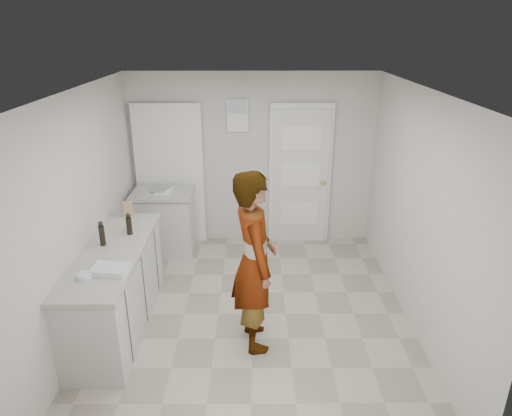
{
  "coord_description": "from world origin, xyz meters",
  "views": [
    {
      "loc": [
        0.03,
        -4.39,
        3.08
      ],
      "look_at": [
        0.05,
        0.4,
        1.15
      ],
      "focal_mm": 32.0,
      "sensor_mm": 36.0,
      "label": 1
    }
  ],
  "objects_px": {
    "egg_bowl": "(85,276)",
    "oil_cruet_a": "(129,224)",
    "person": "(254,262)",
    "cake_mix_box": "(128,209)",
    "spice_jar": "(129,227)",
    "baking_dish": "(110,270)",
    "oil_cruet_b": "(102,234)"
  },
  "relations": [
    {
      "from": "egg_bowl",
      "to": "oil_cruet_a",
      "type": "bearing_deg",
      "value": 79.89
    },
    {
      "from": "person",
      "to": "oil_cruet_a",
      "type": "bearing_deg",
      "value": 53.03
    },
    {
      "from": "cake_mix_box",
      "to": "spice_jar",
      "type": "height_order",
      "value": "cake_mix_box"
    },
    {
      "from": "person",
      "to": "baking_dish",
      "type": "distance_m",
      "value": 1.36
    },
    {
      "from": "person",
      "to": "spice_jar",
      "type": "xyz_separation_m",
      "value": [
        -1.41,
        0.76,
        0.03
      ]
    },
    {
      "from": "oil_cruet_a",
      "to": "cake_mix_box",
      "type": "bearing_deg",
      "value": 106.17
    },
    {
      "from": "cake_mix_box",
      "to": "oil_cruet_b",
      "type": "relative_size",
      "value": 0.69
    },
    {
      "from": "oil_cruet_a",
      "to": "baking_dish",
      "type": "distance_m",
      "value": 0.85
    },
    {
      "from": "cake_mix_box",
      "to": "baking_dish",
      "type": "distance_m",
      "value": 1.36
    },
    {
      "from": "cake_mix_box",
      "to": "egg_bowl",
      "type": "relative_size",
      "value": 1.47
    },
    {
      "from": "oil_cruet_a",
      "to": "oil_cruet_b",
      "type": "bearing_deg",
      "value": -127.44
    },
    {
      "from": "cake_mix_box",
      "to": "oil_cruet_a",
      "type": "bearing_deg",
      "value": -96.5
    },
    {
      "from": "person",
      "to": "egg_bowl",
      "type": "bearing_deg",
      "value": 89.5
    },
    {
      "from": "baking_dish",
      "to": "person",
      "type": "bearing_deg",
      "value": 7.82
    },
    {
      "from": "person",
      "to": "baking_dish",
      "type": "height_order",
      "value": "person"
    },
    {
      "from": "oil_cruet_a",
      "to": "oil_cruet_b",
      "type": "xyz_separation_m",
      "value": [
        -0.21,
        -0.28,
        0.01
      ]
    },
    {
      "from": "cake_mix_box",
      "to": "baking_dish",
      "type": "height_order",
      "value": "cake_mix_box"
    },
    {
      "from": "oil_cruet_b",
      "to": "egg_bowl",
      "type": "relative_size",
      "value": 2.13
    },
    {
      "from": "cake_mix_box",
      "to": "baking_dish",
      "type": "relative_size",
      "value": 0.54
    },
    {
      "from": "person",
      "to": "spice_jar",
      "type": "distance_m",
      "value": 1.6
    },
    {
      "from": "spice_jar",
      "to": "baking_dish",
      "type": "bearing_deg",
      "value": -86.47
    },
    {
      "from": "egg_bowl",
      "to": "oil_cruet_b",
      "type": "bearing_deg",
      "value": 93.36
    },
    {
      "from": "cake_mix_box",
      "to": "spice_jar",
      "type": "distance_m",
      "value": 0.42
    },
    {
      "from": "oil_cruet_a",
      "to": "baking_dish",
      "type": "height_order",
      "value": "oil_cruet_a"
    },
    {
      "from": "oil_cruet_b",
      "to": "egg_bowl",
      "type": "bearing_deg",
      "value": -86.64
    },
    {
      "from": "cake_mix_box",
      "to": "egg_bowl",
      "type": "bearing_deg",
      "value": -113.58
    },
    {
      "from": "person",
      "to": "baking_dish",
      "type": "bearing_deg",
      "value": 86.36
    },
    {
      "from": "person",
      "to": "cake_mix_box",
      "type": "xyz_separation_m",
      "value": [
        -1.52,
        1.17,
        0.09
      ]
    },
    {
      "from": "cake_mix_box",
      "to": "oil_cruet_a",
      "type": "xyz_separation_m",
      "value": [
        0.15,
        -0.51,
        0.02
      ]
    },
    {
      "from": "oil_cruet_a",
      "to": "spice_jar",
      "type": "bearing_deg",
      "value": 106.88
    },
    {
      "from": "spice_jar",
      "to": "person",
      "type": "bearing_deg",
      "value": -28.42
    },
    {
      "from": "oil_cruet_b",
      "to": "baking_dish",
      "type": "bearing_deg",
      "value": -67.31
    }
  ]
}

